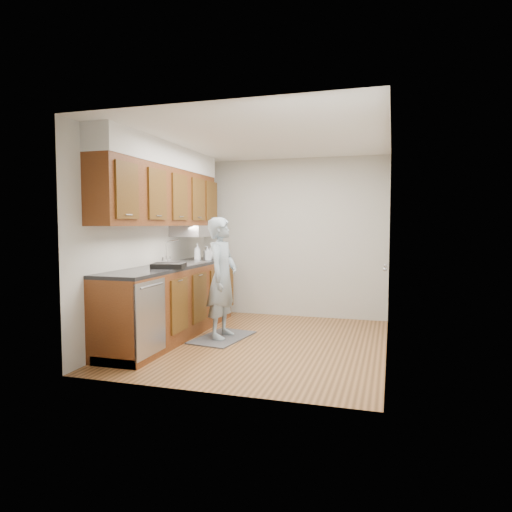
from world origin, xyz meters
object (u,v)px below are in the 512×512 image
(soap_bottle_c, at_px, (210,253))
(soap_bottle_b, at_px, (207,253))
(dish_rack, at_px, (169,266))
(soap_bottle_a, at_px, (197,252))
(person, at_px, (222,270))

(soap_bottle_c, bearing_deg, soap_bottle_b, -85.98)
(dish_rack, bearing_deg, soap_bottle_a, 80.85)
(soap_bottle_b, height_order, dish_rack, soap_bottle_b)
(soap_bottle_b, height_order, soap_bottle_c, soap_bottle_b)
(soap_bottle_a, xyz_separation_m, dish_rack, (0.09, -1.06, -0.10))
(person, bearing_deg, soap_bottle_b, 35.34)
(soap_bottle_a, xyz_separation_m, soap_bottle_c, (0.06, 0.32, -0.03))
(person, height_order, soap_bottle_b, person)
(soap_bottle_a, distance_m, soap_bottle_b, 0.21)
(person, relative_size, dish_rack, 4.61)
(person, xyz_separation_m, dish_rack, (-0.51, -0.47, 0.08))
(soap_bottle_b, xyz_separation_m, dish_rack, (0.02, -1.26, -0.08))
(soap_bottle_b, xyz_separation_m, soap_bottle_c, (-0.01, 0.12, -0.01))
(soap_bottle_c, xyz_separation_m, dish_rack, (0.03, -1.38, -0.06))
(person, bearing_deg, dish_rack, 134.36)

